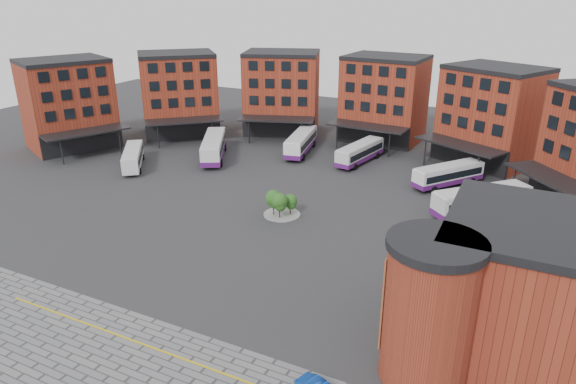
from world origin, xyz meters
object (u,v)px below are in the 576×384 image
at_px(bus_e, 448,175).
at_px(bus_a, 133,156).
at_px(bus_d, 360,152).
at_px(bus_f, 481,201).
at_px(bus_c, 301,142).
at_px(tree_island, 280,202).
at_px(bus_b, 214,147).

bearing_deg(bus_e, bus_a, -127.11).
height_order(bus_d, bus_e, bus_d).
bearing_deg(bus_f, bus_a, -130.54).
bearing_deg(bus_c, bus_f, -34.58).
bearing_deg(bus_f, bus_d, -168.92).
distance_m(tree_island, bus_d, 23.28).
relative_size(bus_a, bus_e, 0.95).
xyz_separation_m(bus_c, bus_e, (24.21, -4.81, -0.17)).
relative_size(bus_b, bus_e, 1.24).
xyz_separation_m(tree_island, bus_d, (1.98, 23.20, -0.16)).
bearing_deg(bus_a, bus_e, -20.68).
bearing_deg(bus_c, bus_a, -148.70).
xyz_separation_m(bus_a, bus_b, (8.53, 8.85, 0.22)).
bearing_deg(tree_island, bus_f, 26.66).
distance_m(bus_d, bus_e, 14.61).
relative_size(tree_island, bus_e, 0.44).
height_order(bus_e, bus_f, bus_f).
xyz_separation_m(bus_e, bus_f, (5.23, -8.30, 0.24)).
relative_size(bus_b, bus_f, 1.16).
relative_size(bus_c, bus_e, 1.20).
bearing_deg(bus_d, bus_b, -148.04).
distance_m(bus_c, bus_f, 32.23).
relative_size(bus_a, bus_f, 0.89).
height_order(tree_island, bus_d, tree_island).
xyz_separation_m(tree_island, bus_c, (-8.24, 23.76, -0.01)).
bearing_deg(bus_b, bus_f, -34.68).
distance_m(tree_island, bus_b, 24.49).
xyz_separation_m(bus_b, bus_d, (21.33, 8.18, -0.27)).
bearing_deg(bus_a, bus_d, -7.23).
height_order(tree_island, bus_b, bus_b).
height_order(bus_b, bus_f, bus_b).
xyz_separation_m(bus_b, bus_c, (11.10, 8.74, -0.13)).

